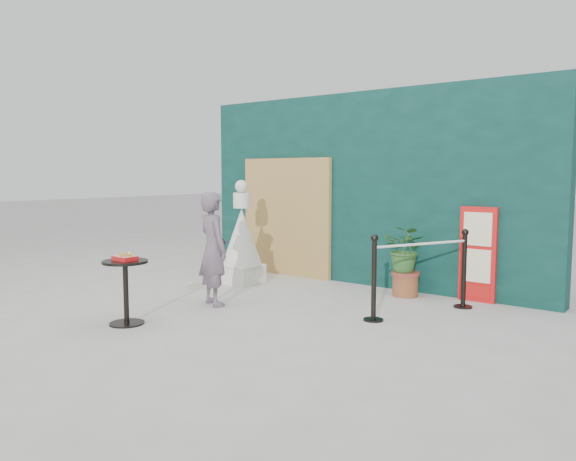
{
  "coord_description": "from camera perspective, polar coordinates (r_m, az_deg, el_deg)",
  "views": [
    {
      "loc": [
        4.51,
        -4.57,
        1.76
      ],
      "look_at": [
        0.0,
        1.2,
        1.0
      ],
      "focal_mm": 35.0,
      "sensor_mm": 36.0,
      "label": 1
    }
  ],
  "objects": [
    {
      "name": "ground",
      "position": [
        6.66,
        -6.46,
        -9.44
      ],
      "size": [
        60.0,
        60.0,
        0.0
      ],
      "primitive_type": "plane",
      "color": "#ADAAA5",
      "rests_on": "ground"
    },
    {
      "name": "bamboo_fence",
      "position": [
        9.59,
        -0.19,
        1.37
      ],
      "size": [
        1.8,
        0.08,
        2.0
      ],
      "primitive_type": "cube",
      "color": "tan",
      "rests_on": "ground"
    },
    {
      "name": "planter",
      "position": [
        8.14,
        11.88,
        -2.49
      ],
      "size": [
        0.6,
        0.52,
        1.01
      ],
      "color": "brown",
      "rests_on": "ground"
    },
    {
      "name": "back_wall",
      "position": [
        8.95,
        7.74,
        4.2
      ],
      "size": [
        6.0,
        0.3,
        3.0
      ],
      "primitive_type": "cube",
      "color": "black",
      "rests_on": "ground"
    },
    {
      "name": "menu_board",
      "position": [
        8.04,
        18.7,
        -2.33
      ],
      "size": [
        0.5,
        0.07,
        1.3
      ],
      "color": "red",
      "rests_on": "ground"
    },
    {
      "name": "food_basket",
      "position": [
        6.73,
        -16.21,
        -2.63
      ],
      "size": [
        0.26,
        0.19,
        0.11
      ],
      "color": "red",
      "rests_on": "cafe_table"
    },
    {
      "name": "statue",
      "position": [
        8.92,
        -4.71,
        -1.12
      ],
      "size": [
        0.64,
        0.64,
        1.64
      ],
      "color": "silver",
      "rests_on": "ground"
    },
    {
      "name": "stanchion_barrier",
      "position": [
        7.18,
        13.37,
        -4.39
      ],
      "size": [
        0.84,
        1.54,
        1.03
      ],
      "color": "black",
      "rests_on": "ground"
    },
    {
      "name": "woman",
      "position": [
        7.48,
        -7.61,
        -1.85
      ],
      "size": [
        0.64,
        0.53,
        1.51
      ],
      "primitive_type": "imported",
      "rotation": [
        0.0,
        0.0,
        2.8
      ],
      "color": "#675864",
      "rests_on": "ground"
    },
    {
      "name": "cafe_table",
      "position": [
        6.78,
        -16.17,
        -5.05
      ],
      "size": [
        0.52,
        0.52,
        0.75
      ],
      "color": "black",
      "rests_on": "ground"
    }
  ]
}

